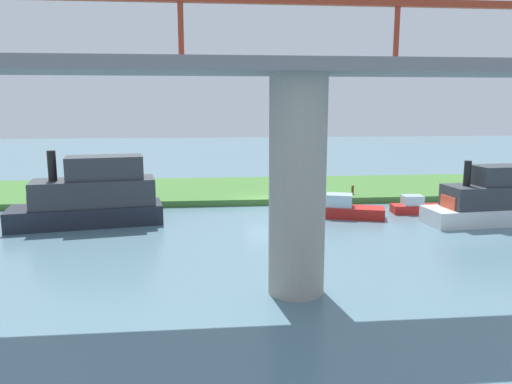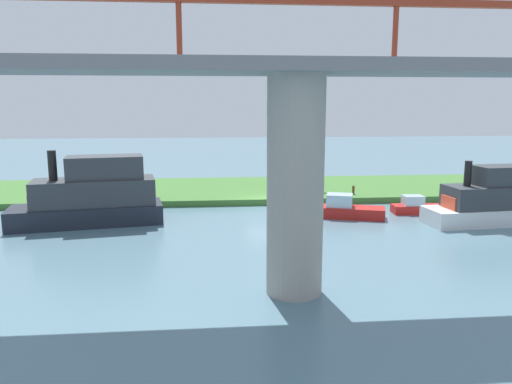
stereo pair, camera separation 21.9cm
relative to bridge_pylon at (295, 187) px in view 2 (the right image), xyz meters
The scene contains 10 objects.
ground_plane 18.48m from the bridge_pylon, 91.61° to the right, with size 160.00×160.00×0.00m, color slate.
grassy_bank 24.30m from the bridge_pylon, 91.21° to the right, with size 80.00×12.00×0.50m, color #427533.
bridge_pylon is the anchor object (origin of this frame).
bridge_span 4.99m from the bridge_pylon, 90.00° to the right, with size 65.03×4.30×3.25m.
person_on_bank 21.74m from the bridge_pylon, 105.86° to the right, with size 0.50×0.50×1.39m.
mooring_post 21.45m from the bridge_pylon, 112.89° to the right, with size 0.20×0.20×0.71m, color brown.
houseboat_blue 17.49m from the bridge_pylon, 49.44° to the right, with size 10.04×4.84×4.92m.
skiff_small 15.21m from the bridge_pylon, 113.96° to the right, with size 5.19×3.14×1.63m.
motorboat_red 18.76m from the bridge_pylon, 128.90° to the right, with size 4.00×1.63×1.31m.
pontoon_yellow 18.81m from the bridge_pylon, 144.28° to the right, with size 8.44×3.42×4.21m.
Camera 2 is at (3.90, 37.47, 7.83)m, focal length 34.67 mm.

